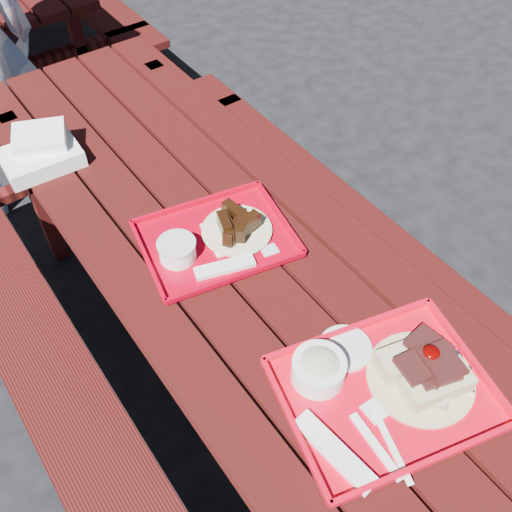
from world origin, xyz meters
The scene contains 5 objects.
ground centered at (0.00, 0.00, 0.00)m, with size 60.00×60.00×0.00m, color black.
picnic_table_near centered at (0.00, 0.00, 0.56)m, with size 1.41×2.40×0.75m.
near_tray centered at (0.03, -0.60, 0.79)m, with size 0.55×0.47×0.15m.
far_tray centered at (-0.03, 0.00, 0.77)m, with size 0.47×0.40×0.07m.
white_cloth centered at (-0.29, 0.64, 0.79)m, with size 0.25×0.22×0.10m.
Camera 1 is at (-0.58, -0.96, 1.96)m, focal length 40.00 mm.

